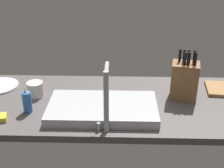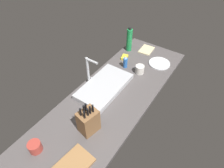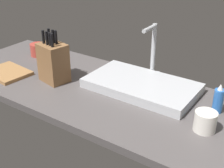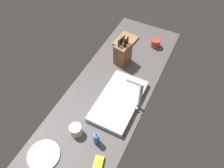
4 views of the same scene
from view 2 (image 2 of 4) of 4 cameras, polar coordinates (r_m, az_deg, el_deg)
name	(u,v)px [view 2 (image 2 of 4)]	position (r cm, az deg, el deg)	size (l,w,h in cm)	color
countertop_slab	(111,99)	(174.11, -0.40, -4.26)	(196.89, 64.22, 3.50)	#514C4C
sink_basin	(104,86)	(179.40, -2.20, -0.64)	(53.56, 30.07, 4.55)	#B7BABF
faucet	(89,70)	(175.46, -6.71, 4.16)	(5.50, 12.64, 29.04)	#B7BABF
knife_block	(88,121)	(145.09, -6.85, -10.62)	(15.73, 13.42, 26.64)	brown
cutting_board	(74,164)	(140.88, -10.96, -21.84)	(23.59, 17.84, 1.80)	#9E7042
soap_bottle	(125,62)	(200.86, 3.88, 6.27)	(4.37, 4.37, 13.48)	blue
water_bottle	(129,40)	(222.76, 5.02, 12.61)	(6.22, 6.22, 27.91)	#1E8E47
dinner_plate	(159,63)	(213.51, 13.54, 5.82)	(21.92, 21.92, 1.20)	white
dish_towel	(146,50)	(231.50, 9.93, 9.71)	(18.07, 13.46, 1.20)	beige
coffee_mug	(140,69)	(196.32, 8.02, 4.22)	(8.72, 8.72, 8.20)	silver
ceramic_cup	(35,147)	(150.29, -21.37, -16.56)	(9.06, 9.06, 7.69)	#B23D33
dish_sponge	(125,57)	(215.85, 3.66, 7.75)	(9.00, 6.00, 2.40)	yellow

